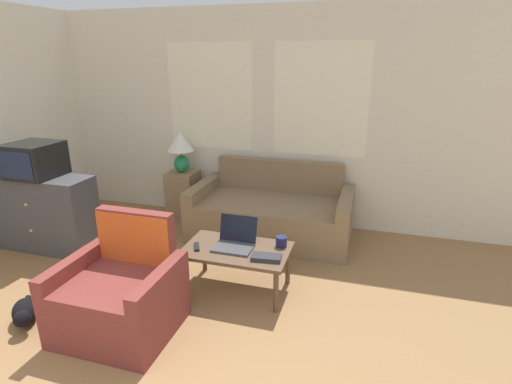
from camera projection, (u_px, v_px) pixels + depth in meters
wall_back at (270, 119)px, 4.88m from camera, size 6.52×0.06×2.60m
couch at (272, 214)px, 4.73m from camera, size 1.84×0.93×0.84m
armchair at (122, 295)px, 3.08m from camera, size 0.85×0.73×0.88m
tv_dresser at (44, 213)px, 4.35m from camera, size 1.15×0.43×0.83m
television at (34, 160)px, 4.16m from camera, size 0.48×0.48×0.36m
side_table at (184, 195)px, 5.23m from camera, size 0.36×0.36×0.62m
table_lamp at (181, 147)px, 5.02m from camera, size 0.34×0.34×0.52m
coffee_table at (237, 253)px, 3.56m from camera, size 0.94×0.57×0.41m
laptop at (235, 240)px, 3.57m from camera, size 0.34×0.31×0.25m
cup_navy at (281, 242)px, 3.57m from camera, size 0.10×0.10×0.09m
book_red at (266, 257)px, 3.35m from camera, size 0.26×0.16×0.04m
tv_remote at (197, 247)px, 3.55m from camera, size 0.11×0.15×0.02m
cat_black at (24, 312)px, 3.17m from camera, size 0.39×0.42×0.20m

